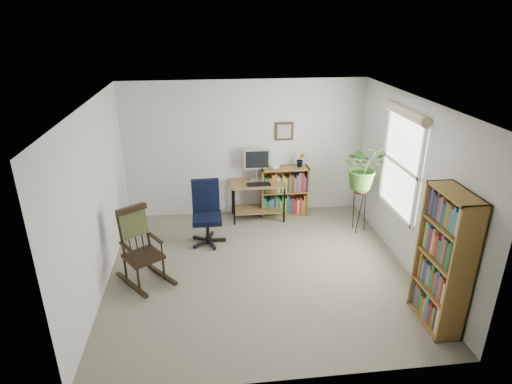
{
  "coord_description": "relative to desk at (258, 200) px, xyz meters",
  "views": [
    {
      "loc": [
        -0.66,
        -5.17,
        3.39
      ],
      "look_at": [
        0.0,
        0.4,
        1.05
      ],
      "focal_mm": 30.0,
      "sensor_mm": 36.0,
      "label": 1
    }
  ],
  "objects": [
    {
      "name": "wall_back",
      "position": [
        -0.19,
        0.3,
        0.86
      ],
      "size": [
        4.2,
        0.0,
        2.4
      ],
      "primitive_type": "cube",
      "color": "silver",
      "rests_on": "ground"
    },
    {
      "name": "framed_picture",
      "position": [
        0.49,
        0.27,
        1.16
      ],
      "size": [
        0.32,
        0.04,
        0.32
      ],
      "primitive_type": null,
      "color": "black",
      "rests_on": "wall_back"
    },
    {
      "name": "low_bookshelf",
      "position": [
        0.49,
        0.12,
        0.11
      ],
      "size": [
        0.84,
        0.28,
        0.89
      ],
      "primitive_type": null,
      "color": "olive",
      "rests_on": "floor"
    },
    {
      "name": "ceiling",
      "position": [
        -0.19,
        -1.7,
        2.06
      ],
      "size": [
        4.2,
        4.0,
        0.0
      ],
      "primitive_type": "cube",
      "color": "silver",
      "rests_on": "ground"
    },
    {
      "name": "wall_front",
      "position": [
        -0.19,
        -3.7,
        0.86
      ],
      "size": [
        4.2,
        0.0,
        2.4
      ],
      "primitive_type": "cube",
      "color": "silver",
      "rests_on": "ground"
    },
    {
      "name": "office_chair",
      "position": [
        -0.9,
        -0.81,
        0.17
      ],
      "size": [
        0.59,
        0.59,
        1.03
      ],
      "primitive_type": null,
      "rotation": [
        0.0,
        0.0,
        0.05
      ],
      "color": "black",
      "rests_on": "floor"
    },
    {
      "name": "spider_plant",
      "position": [
        1.61,
        -0.69,
        1.16
      ],
      "size": [
        1.69,
        1.88,
        1.47
      ],
      "primitive_type": "imported",
      "color": "#396623",
      "rests_on": "plant_stand"
    },
    {
      "name": "window",
      "position": [
        1.87,
        -1.4,
        1.06
      ],
      "size": [
        0.12,
        1.2,
        1.5
      ],
      "primitive_type": null,
      "color": "white",
      "rests_on": "wall_right"
    },
    {
      "name": "wall_right",
      "position": [
        1.91,
        -1.7,
        0.86
      ],
      "size": [
        0.0,
        4.0,
        2.4
      ],
      "primitive_type": "cube",
      "color": "silver",
      "rests_on": "ground"
    },
    {
      "name": "potted_plant_small",
      "position": [
        0.77,
        0.13,
        0.61
      ],
      "size": [
        0.13,
        0.24,
        0.11
      ],
      "primitive_type": "imported",
      "color": "#396623",
      "rests_on": "low_bookshelf"
    },
    {
      "name": "floor",
      "position": [
        -0.19,
        -1.7,
        -0.34
      ],
      "size": [
        4.2,
        4.0,
        0.0
      ],
      "primitive_type": "cube",
      "color": "gray",
      "rests_on": "ground"
    },
    {
      "name": "plant_stand",
      "position": [
        1.61,
        -0.69,
        0.08
      ],
      "size": [
        0.29,
        0.29,
        0.83
      ],
      "primitive_type": null,
      "rotation": [
        0.0,
        0.0,
        -0.31
      ],
      "color": "black",
      "rests_on": "floor"
    },
    {
      "name": "keyboard",
      "position": [
        0.0,
        -0.12,
        0.35
      ],
      "size": [
        0.4,
        0.15,
        0.02
      ],
      "primitive_type": "cube",
      "color": "black",
      "rests_on": "desk"
    },
    {
      "name": "tall_bookshelf",
      "position": [
        1.73,
        -3.03,
        0.5
      ],
      "size": [
        0.31,
        0.73,
        1.67
      ],
      "primitive_type": null,
      "color": "olive",
      "rests_on": "floor"
    },
    {
      "name": "desk",
      "position": [
        0.0,
        0.0,
        0.0
      ],
      "size": [
        0.95,
        0.52,
        0.68
      ],
      "primitive_type": null,
      "color": "olive",
      "rests_on": "floor"
    },
    {
      "name": "wall_left",
      "position": [
        -2.29,
        -1.7,
        0.86
      ],
      "size": [
        0.0,
        4.0,
        2.4
      ],
      "primitive_type": "cube",
      "color": "silver",
      "rests_on": "ground"
    },
    {
      "name": "monitor",
      "position": [
        0.0,
        0.14,
        0.62
      ],
      "size": [
        0.46,
        0.16,
        0.56
      ],
      "primitive_type": null,
      "color": "#BCBBC1",
      "rests_on": "desk"
    },
    {
      "name": "rocking_chair",
      "position": [
        -1.77,
        -1.78,
        0.2
      ],
      "size": [
        0.98,
        1.08,
        1.08
      ],
      "primitive_type": null,
      "rotation": [
        0.0,
        0.0,
        0.6
      ],
      "color": "black",
      "rests_on": "floor"
    }
  ]
}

